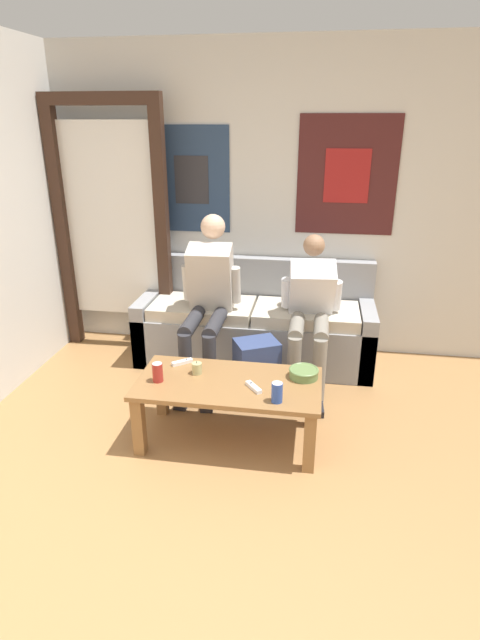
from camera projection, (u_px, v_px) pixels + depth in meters
ground_plane at (189, 616)px, 2.11m from camera, size 18.00×18.00×0.00m
wall_back at (267, 205)px, 4.21m from camera, size 10.00×0.07×2.55m
door_frame at (111, 214)px, 4.23m from camera, size 1.00×0.10×2.15m
couch at (255, 327)px, 4.27m from camera, size 1.97×0.67×0.84m
coffee_table at (229, 392)px, 3.15m from camera, size 1.16×0.58×0.43m
person_seated_adult at (208, 294)px, 3.86m from camera, size 0.47×0.92×1.27m
person_seated_teen at (310, 307)px, 3.79m from camera, size 0.47×0.94×1.12m
backpack at (257, 371)px, 3.70m from camera, size 0.38×0.35×0.46m
ceramic_bowl at (304, 373)px, 3.16m from camera, size 0.19×0.19×0.06m
pillar_candle at (197, 368)px, 3.21m from camera, size 0.06×0.06×0.09m
drink_can_blue at (277, 392)px, 2.88m from camera, size 0.07×0.07×0.12m
drink_can_red at (158, 372)px, 3.10m from camera, size 0.07×0.07×0.12m
game_controller_near_left at (182, 362)px, 3.34m from camera, size 0.13×0.12×0.03m
game_controller_near_right at (254, 387)px, 3.03m from camera, size 0.12×0.13×0.03m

